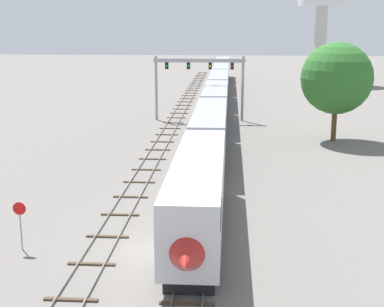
{
  "coord_description": "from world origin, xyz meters",
  "views": [
    {
      "loc": [
        3.84,
        -29.58,
        12.76
      ],
      "look_at": [
        1.0,
        12.0,
        3.0
      ],
      "focal_mm": 52.22,
      "sensor_mm": 36.0,
      "label": 1
    }
  ],
  "objects_px": {
    "passenger_train": "(217,95)",
    "stop_sign": "(20,219)",
    "trackside_tree_left": "(337,78)",
    "signal_gantry": "(199,74)"
  },
  "relations": [
    {
      "from": "passenger_train",
      "to": "stop_sign",
      "type": "distance_m",
      "value": 52.72
    },
    {
      "from": "stop_sign",
      "to": "trackside_tree_left",
      "type": "xyz_separation_m",
      "value": [
        23.37,
        32.31,
        5.04
      ]
    },
    {
      "from": "signal_gantry",
      "to": "passenger_train",
      "type": "bearing_deg",
      "value": 72.61
    },
    {
      "from": "signal_gantry",
      "to": "stop_sign",
      "type": "relative_size",
      "value": 4.2
    },
    {
      "from": "signal_gantry",
      "to": "trackside_tree_left",
      "type": "relative_size",
      "value": 1.12
    },
    {
      "from": "passenger_train",
      "to": "trackside_tree_left",
      "type": "relative_size",
      "value": 10.7
    },
    {
      "from": "signal_gantry",
      "to": "stop_sign",
      "type": "distance_m",
      "value": 45.46
    },
    {
      "from": "passenger_train",
      "to": "signal_gantry",
      "type": "bearing_deg",
      "value": -107.39
    },
    {
      "from": "stop_sign",
      "to": "trackside_tree_left",
      "type": "relative_size",
      "value": 0.27
    },
    {
      "from": "passenger_train",
      "to": "trackside_tree_left",
      "type": "bearing_deg",
      "value": -55.49
    }
  ]
}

